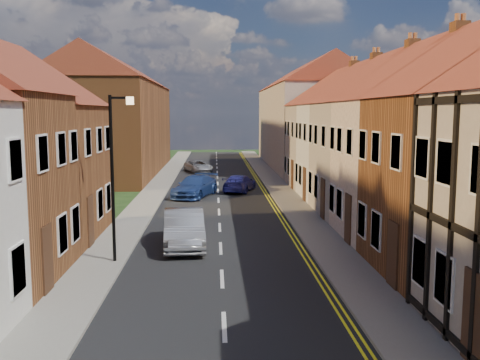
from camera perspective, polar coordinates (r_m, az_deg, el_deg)
road at (r=29.73m, az=-2.25°, el=-3.44°), size 7.00×90.00×0.02m
pavement_left at (r=30.02m, az=-10.70°, el=-3.36°), size 1.80×90.00×0.12m
pavement_right at (r=30.08m, az=6.17°, el=-3.26°), size 1.80×90.00×0.12m
cottage_r_cream_mid at (r=24.65m, az=20.06°, el=4.39°), size 8.30×5.20×9.00m
cottage_r_pink at (r=29.70m, az=16.04°, el=4.95°), size 8.30×6.00×9.00m
cottage_r_white_far at (r=34.86m, az=13.19°, el=5.34°), size 8.30×5.20×9.00m
cottage_r_cream_far at (r=40.08m, az=11.08°, el=5.61°), size 8.30×6.00×9.00m
cottage_l_pink at (r=24.81m, az=-24.24°, el=3.96°), size 8.30×6.30×8.80m
block_right_far at (r=55.05m, az=7.29°, el=6.94°), size 8.30×24.20×10.50m
block_left_far at (r=50.05m, az=-13.27°, el=6.79°), size 8.30×24.20×10.50m
lamppost at (r=19.65m, az=-13.24°, el=1.27°), size 0.88×0.15×6.00m
car_mid at (r=22.20m, az=-5.99°, el=-5.18°), size 1.93×4.69×1.51m
car_far at (r=35.12m, az=-4.83°, el=-0.69°), size 3.38×5.11×1.38m
car_distant at (r=49.49m, az=-4.45°, el=1.46°), size 3.08×4.40×1.11m
car_far_b at (r=37.32m, az=-0.05°, el=-0.34°), size 2.75×4.39×1.19m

